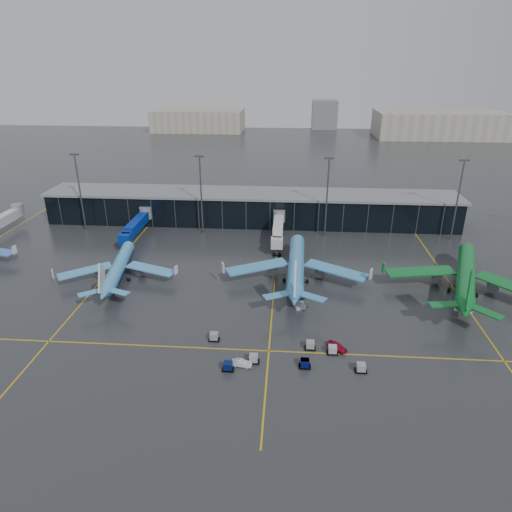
# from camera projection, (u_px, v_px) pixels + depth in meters

# --- Properties ---
(ground) EXTENTS (600.00, 600.00, 0.00)m
(ground) POSITION_uv_depth(u_px,v_px,m) (228.00, 311.00, 104.36)
(ground) COLOR #282B2D
(ground) RESTS_ON ground
(terminal_pier) EXTENTS (142.00, 17.00, 10.70)m
(terminal_pier) POSITION_uv_depth(u_px,v_px,m) (251.00, 207.00, 158.91)
(terminal_pier) COLOR black
(terminal_pier) RESTS_ON ground
(jet_bridges) EXTENTS (94.00, 27.50, 7.20)m
(jet_bridges) POSITION_uv_depth(u_px,v_px,m) (136.00, 225.00, 144.25)
(jet_bridges) COLOR #595B60
(jet_bridges) RESTS_ON ground
(flood_masts) EXTENTS (203.00, 0.50, 25.50)m
(flood_masts) POSITION_uv_depth(u_px,v_px,m) (263.00, 193.00, 144.25)
(flood_masts) COLOR #595B60
(flood_masts) RESTS_ON ground
(distant_hangars) EXTENTS (260.00, 71.00, 22.00)m
(distant_hangars) POSITION_uv_depth(u_px,v_px,m) (340.00, 122.00, 344.49)
(distant_hangars) COLOR #B2AD99
(distant_hangars) RESTS_ON ground
(taxi_lines) EXTENTS (220.00, 120.00, 0.02)m
(taxi_lines) POSITION_uv_depth(u_px,v_px,m) (274.00, 290.00, 113.38)
(taxi_lines) COLOR gold
(taxi_lines) RESTS_ON ground
(airliner_arkefly) EXTENTS (36.60, 40.32, 11.10)m
(airliner_arkefly) POSITION_uv_depth(u_px,v_px,m) (118.00, 259.00, 117.40)
(airliner_arkefly) COLOR #449FE1
(airliner_arkefly) RESTS_ON ground
(airliner_klm_near) EXTENTS (39.34, 44.48, 13.34)m
(airliner_klm_near) POSITION_uv_depth(u_px,v_px,m) (297.00, 255.00, 116.76)
(airliner_klm_near) COLOR #3E8FCB
(airliner_klm_near) RESTS_ON ground
(airliner_aer_lingus) EXTENTS (52.57, 55.95, 13.93)m
(airliner_aer_lingus) POSITION_uv_depth(u_px,v_px,m) (468.00, 265.00, 110.69)
(airliner_aer_lingus) COLOR #0C6A27
(airliner_aer_lingus) RESTS_ON ground
(baggage_carts) EXTENTS (30.77, 11.00, 1.70)m
(baggage_carts) POSITION_uv_depth(u_px,v_px,m) (288.00, 356.00, 87.05)
(baggage_carts) COLOR black
(baggage_carts) RESTS_ON ground
(mobile_airstair) EXTENTS (3.00, 3.69, 3.45)m
(mobile_airstair) POSITION_uv_depth(u_px,v_px,m) (299.00, 304.00, 105.74)
(mobile_airstair) COLOR silver
(mobile_airstair) RESTS_ON ground
(service_van_red) EXTENTS (4.35, 4.26, 1.48)m
(service_van_red) POSITION_uv_depth(u_px,v_px,m) (337.00, 346.00, 90.12)
(service_van_red) COLOR maroon
(service_van_red) RESTS_ON ground
(service_van_white) EXTENTS (4.05, 1.80, 1.29)m
(service_van_white) POSITION_uv_depth(u_px,v_px,m) (241.00, 363.00, 85.33)
(service_van_white) COLOR silver
(service_van_white) RESTS_ON ground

